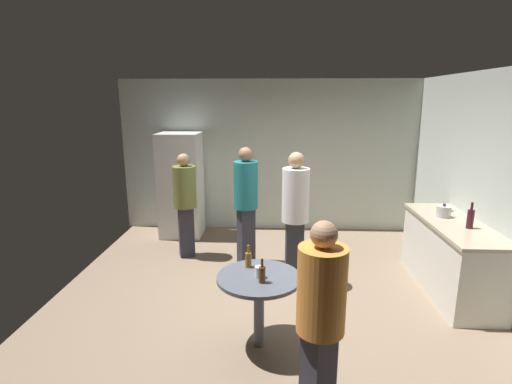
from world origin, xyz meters
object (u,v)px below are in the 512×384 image
(person_in_teal_shirt, at_px, (246,197))
(plastic_cup_white, at_px, (259,272))
(person_in_olive_shirt, at_px, (185,198))
(person_in_orange_shirt, at_px, (321,312))
(kettle, at_px, (444,211))
(beer_bottle_amber, at_px, (248,259))
(person_in_white_shirt, at_px, (295,209))
(foreground_table, at_px, (259,286))
(beer_bottle_brown, at_px, (262,274))
(wine_bottle_on_counter, at_px, (470,218))
(refrigerator, at_px, (181,185))

(person_in_teal_shirt, bearing_deg, plastic_cup_white, -25.10)
(person_in_olive_shirt, bearing_deg, person_in_orange_shirt, 7.15)
(kettle, xyz_separation_m, beer_bottle_amber, (-2.40, -1.26, -0.15))
(kettle, bearing_deg, person_in_white_shirt, -176.46)
(foreground_table, distance_m, person_in_olive_shirt, 2.51)
(beer_bottle_amber, height_order, person_in_olive_shirt, person_in_olive_shirt)
(kettle, distance_m, person_in_white_shirt, 1.89)
(person_in_olive_shirt, bearing_deg, beer_bottle_brown, 7.02)
(beer_bottle_brown, bearing_deg, person_in_olive_shirt, 117.78)
(wine_bottle_on_counter, bearing_deg, person_in_white_shirt, 170.77)
(kettle, bearing_deg, beer_bottle_amber, -152.30)
(wine_bottle_on_counter, xyz_separation_m, person_in_white_shirt, (-1.99, 0.32, -0.00))
(foreground_table, height_order, beer_bottle_amber, beer_bottle_amber)
(person_in_teal_shirt, bearing_deg, wine_bottle_on_counter, 37.89)
(kettle, height_order, plastic_cup_white, kettle)
(plastic_cup_white, xyz_separation_m, person_in_teal_shirt, (-0.26, 1.99, 0.21))
(plastic_cup_white, distance_m, person_in_teal_shirt, 2.02)
(beer_bottle_amber, bearing_deg, person_in_white_shirt, 65.69)
(foreground_table, relative_size, beer_bottle_amber, 3.48)
(refrigerator, distance_m, kettle, 4.13)
(beer_bottle_brown, distance_m, person_in_orange_shirt, 0.91)
(wine_bottle_on_counter, height_order, beer_bottle_brown, wine_bottle_on_counter)
(plastic_cup_white, bearing_deg, refrigerator, 114.86)
(wine_bottle_on_counter, xyz_separation_m, person_in_orange_shirt, (-1.94, -1.94, -0.10))
(kettle, height_order, person_in_white_shirt, person_in_white_shirt)
(refrigerator, bearing_deg, foreground_table, -64.96)
(kettle, xyz_separation_m, wine_bottle_on_counter, (0.11, -0.44, 0.05))
(refrigerator, xyz_separation_m, wine_bottle_on_counter, (3.88, -2.14, 0.12))
(beer_bottle_brown, relative_size, person_in_olive_shirt, 0.15)
(beer_bottle_brown, distance_m, plastic_cup_white, 0.11)
(foreground_table, xyz_separation_m, person_in_teal_shirt, (-0.26, 1.96, 0.37))
(beer_bottle_amber, relative_size, plastic_cup_white, 2.09)
(wine_bottle_on_counter, xyz_separation_m, person_in_olive_shirt, (-3.59, 1.17, -0.09))
(person_in_white_shirt, distance_m, person_in_olive_shirt, 1.81)
(person_in_orange_shirt, xyz_separation_m, person_in_teal_shirt, (-0.72, 2.89, 0.08))
(person_in_white_shirt, height_order, person_in_olive_shirt, person_in_white_shirt)
(wine_bottle_on_counter, distance_m, person_in_orange_shirt, 2.75)
(beer_bottle_brown, distance_m, person_in_teal_shirt, 2.12)
(person_in_teal_shirt, xyz_separation_m, person_in_olive_shirt, (-0.93, 0.23, -0.08))
(beer_bottle_amber, bearing_deg, plastic_cup_white, -63.61)
(beer_bottle_brown, height_order, person_in_olive_shirt, person_in_olive_shirt)
(person_in_orange_shirt, relative_size, person_in_teal_shirt, 0.92)
(kettle, distance_m, person_in_olive_shirt, 3.55)
(refrigerator, xyz_separation_m, person_in_white_shirt, (1.88, -1.82, 0.12))
(beer_bottle_brown, xyz_separation_m, person_in_teal_shirt, (-0.29, 2.09, 0.19))
(person_in_orange_shirt, bearing_deg, refrigerator, -15.82)
(plastic_cup_white, bearing_deg, beer_bottle_amber, 116.39)
(refrigerator, distance_m, wine_bottle_on_counter, 4.43)
(person_in_teal_shirt, height_order, person_in_olive_shirt, person_in_teal_shirt)
(kettle, height_order, wine_bottle_on_counter, wine_bottle_on_counter)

